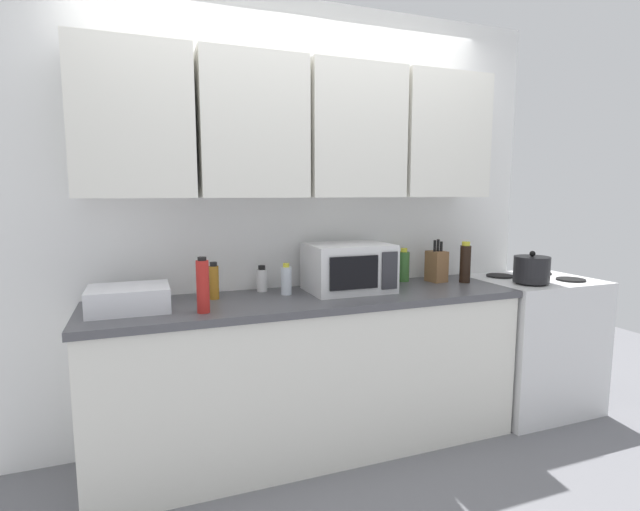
{
  "coord_description": "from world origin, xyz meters",
  "views": [
    {
      "loc": [
        -0.88,
        -2.77,
        1.47
      ],
      "look_at": [
        0.07,
        -0.25,
        1.12
      ],
      "focal_mm": 26.69,
      "sensor_mm": 36.0,
      "label": 1
    }
  ],
  "objects": [
    {
      "name": "bottle_white_jar",
      "position": [
        -0.23,
        -0.08,
        0.97
      ],
      "size": [
        0.06,
        0.06,
        0.15
      ],
      "color": "white",
      "rests_on": "counter_run"
    },
    {
      "name": "wall_back_with_cabinets",
      "position": [
        0.0,
        -0.07,
        1.58
      ],
      "size": [
        3.29,
        0.38,
        2.6
      ],
      "color": "white",
      "rests_on": "ground_plane"
    },
    {
      "name": "bottle_amber_vinegar",
      "position": [
        -0.53,
        -0.19,
        1.0
      ],
      "size": [
        0.05,
        0.05,
        0.2
      ],
      "color": "#AD701E",
      "rests_on": "counter_run"
    },
    {
      "name": "kettle",
      "position": [
        1.43,
        -0.46,
        0.99
      ],
      "size": [
        0.22,
        0.22,
        0.2
      ],
      "color": "black",
      "rests_on": "stove_range"
    },
    {
      "name": "dish_rack",
      "position": [
        -0.96,
        -0.3,
        0.96
      ],
      "size": [
        0.38,
        0.3,
        0.12
      ],
      "primitive_type": "cube",
      "color": "silver",
      "rests_on": "counter_run"
    },
    {
      "name": "counter_run",
      "position": [
        0.0,
        -0.3,
        0.45
      ],
      "size": [
        2.42,
        0.63,
        0.9
      ],
      "color": "white",
      "rests_on": "ground_plane"
    },
    {
      "name": "bottle_soy_dark",
      "position": [
        1.06,
        -0.27,
        1.03
      ],
      "size": [
        0.07,
        0.07,
        0.27
      ],
      "color": "black",
      "rests_on": "counter_run"
    },
    {
      "name": "microwave",
      "position": [
        0.25,
        -0.25,
        1.04
      ],
      "size": [
        0.48,
        0.37,
        0.28
      ],
      "color": "silver",
      "rests_on": "counter_run"
    },
    {
      "name": "stove_range",
      "position": [
        1.6,
        -0.32,
        0.45
      ],
      "size": [
        0.76,
        0.64,
        0.91
      ],
      "color": "silver",
      "rests_on": "ground_plane"
    },
    {
      "name": "bottle_red_sauce",
      "position": [
        -0.62,
        -0.47,
        1.03
      ],
      "size": [
        0.06,
        0.06,
        0.27
      ],
      "color": "red",
      "rests_on": "counter_run"
    },
    {
      "name": "bottle_clear_tall",
      "position": [
        -0.12,
        -0.21,
        0.98
      ],
      "size": [
        0.06,
        0.06,
        0.18
      ],
      "color": "silver",
      "rests_on": "counter_run"
    },
    {
      "name": "bottle_green_oil",
      "position": [
        0.71,
        -0.09,
        1.0
      ],
      "size": [
        0.07,
        0.07,
        0.22
      ],
      "color": "#386B2D",
      "rests_on": "counter_run"
    },
    {
      "name": "knife_block",
      "position": [
        0.91,
        -0.17,
        1.0
      ],
      "size": [
        0.11,
        0.13,
        0.28
      ],
      "color": "brown",
      "rests_on": "counter_run"
    }
  ]
}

